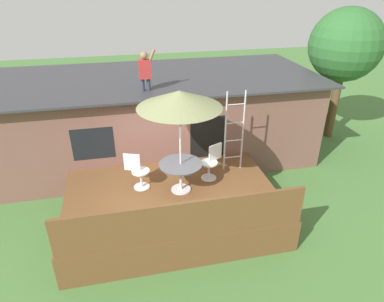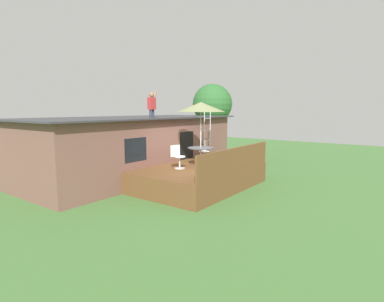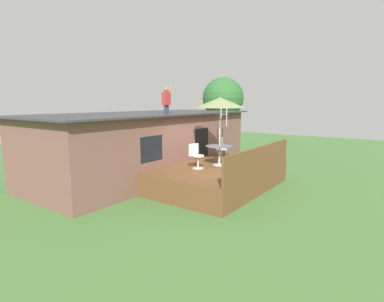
{
  "view_description": "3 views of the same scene",
  "coord_description": "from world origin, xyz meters",
  "px_view_note": "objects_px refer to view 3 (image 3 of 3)",
  "views": [
    {
      "loc": [
        -1.0,
        -6.86,
        5.57
      ],
      "look_at": [
        0.69,
        0.8,
        1.46
      ],
      "focal_mm": 31.94,
      "sensor_mm": 36.0,
      "label": 1
    },
    {
      "loc": [
        -9.77,
        -6.88,
        3.06
      ],
      "look_at": [
        0.51,
        0.7,
        1.32
      ],
      "focal_mm": 28.82,
      "sensor_mm": 36.0,
      "label": 2
    },
    {
      "loc": [
        -9.59,
        -5.74,
        3.18
      ],
      "look_at": [
        -0.3,
        0.95,
        1.34
      ],
      "focal_mm": 28.65,
      "sensor_mm": 36.0,
      "label": 3
    }
  ],
  "objects_px": {
    "patio_chair_left": "(196,156)",
    "person_figure": "(166,98)",
    "patio_chair_right": "(222,149)",
    "backyard_tree": "(223,99)",
    "step_ladder": "(224,132)",
    "patio_table": "(219,150)",
    "patio_umbrella": "(220,103)"
  },
  "relations": [
    {
      "from": "patio_chair_left",
      "to": "person_figure",
      "type": "bearing_deg",
      "value": 94.31
    },
    {
      "from": "patio_chair_right",
      "to": "backyard_tree",
      "type": "bearing_deg",
      "value": -175.24
    },
    {
      "from": "step_ladder",
      "to": "person_figure",
      "type": "relative_size",
      "value": 1.98
    },
    {
      "from": "backyard_tree",
      "to": "patio_chair_right",
      "type": "bearing_deg",
      "value": -150.16
    },
    {
      "from": "patio_table",
      "to": "patio_chair_right",
      "type": "height_order",
      "value": "patio_chair_right"
    },
    {
      "from": "patio_table",
      "to": "person_figure",
      "type": "xyz_separation_m",
      "value": [
        -0.52,
        2.14,
        1.93
      ]
    },
    {
      "from": "patio_chair_right",
      "to": "backyard_tree",
      "type": "xyz_separation_m",
      "value": [
        5.55,
        3.18,
        2.1
      ]
    },
    {
      "from": "patio_table",
      "to": "patio_chair_left",
      "type": "xyz_separation_m",
      "value": [
        -1.01,
        0.35,
        -0.13
      ]
    },
    {
      "from": "person_figure",
      "to": "backyard_tree",
      "type": "relative_size",
      "value": 0.24
    },
    {
      "from": "person_figure",
      "to": "patio_chair_right",
      "type": "distance_m",
      "value": 3.03
    },
    {
      "from": "patio_chair_left",
      "to": "patio_chair_right",
      "type": "bearing_deg",
      "value": 21.08
    },
    {
      "from": "patio_table",
      "to": "patio_chair_right",
      "type": "bearing_deg",
      "value": 25.07
    },
    {
      "from": "person_figure",
      "to": "backyard_tree",
      "type": "distance_m",
      "value": 7.1
    },
    {
      "from": "patio_chair_left",
      "to": "backyard_tree",
      "type": "xyz_separation_m",
      "value": [
        7.43,
        3.24,
        2.1
      ]
    },
    {
      "from": "person_figure",
      "to": "backyard_tree",
      "type": "bearing_deg",
      "value": 11.81
    },
    {
      "from": "patio_chair_left",
      "to": "backyard_tree",
      "type": "distance_m",
      "value": 8.37
    },
    {
      "from": "patio_chair_left",
      "to": "patio_umbrella",
      "type": "bearing_deg",
      "value": -0.0
    },
    {
      "from": "patio_umbrella",
      "to": "patio_chair_left",
      "type": "distance_m",
      "value": 2.17
    },
    {
      "from": "patio_umbrella",
      "to": "backyard_tree",
      "type": "xyz_separation_m",
      "value": [
        6.42,
        3.59,
        0.21
      ]
    },
    {
      "from": "patio_table",
      "to": "backyard_tree",
      "type": "relative_size",
      "value": 0.22
    },
    {
      "from": "step_ladder",
      "to": "backyard_tree",
      "type": "height_order",
      "value": "backyard_tree"
    },
    {
      "from": "backyard_tree",
      "to": "person_figure",
      "type": "bearing_deg",
      "value": -168.19
    },
    {
      "from": "patio_umbrella",
      "to": "patio_chair_right",
      "type": "height_order",
      "value": "patio_umbrella"
    },
    {
      "from": "patio_umbrella",
      "to": "backyard_tree",
      "type": "height_order",
      "value": "backyard_tree"
    },
    {
      "from": "patio_table",
      "to": "backyard_tree",
      "type": "height_order",
      "value": "backyard_tree"
    },
    {
      "from": "patio_umbrella",
      "to": "patio_chair_right",
      "type": "relative_size",
      "value": 2.76
    },
    {
      "from": "patio_umbrella",
      "to": "person_figure",
      "type": "xyz_separation_m",
      "value": [
        -0.52,
        2.14,
        0.17
      ]
    },
    {
      "from": "patio_table",
      "to": "patio_umbrella",
      "type": "distance_m",
      "value": 1.76
    },
    {
      "from": "patio_chair_right",
      "to": "patio_table",
      "type": "bearing_deg",
      "value": 0.0
    },
    {
      "from": "patio_umbrella",
      "to": "backyard_tree",
      "type": "relative_size",
      "value": 0.55
    },
    {
      "from": "patio_chair_right",
      "to": "step_ladder",
      "type": "bearing_deg",
      "value": 179.72
    },
    {
      "from": "step_ladder",
      "to": "person_figure",
      "type": "xyz_separation_m",
      "value": [
        -2.09,
        1.41,
        1.42
      ]
    }
  ]
}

